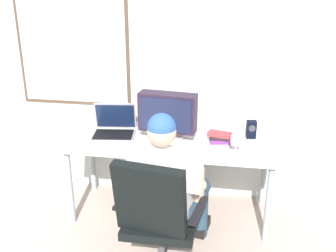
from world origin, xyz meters
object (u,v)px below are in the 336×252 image
office_chair (156,214)px  laptop (114,126)px  desk (171,146)px  person_seated (169,184)px  book_stack (220,137)px  crt_monitor (168,113)px  desk_speaker (251,129)px  wine_glass (236,141)px

office_chair → laptop: size_ratio=2.44×
desk → laptop: (-0.50, 0.04, 0.13)m
person_seated → book_stack: bearing=60.8°
crt_monitor → book_stack: (0.43, -0.02, -0.18)m
desk → desk_speaker: size_ratio=11.69×
person_seated → desk_speaker: (0.58, 0.72, 0.17)m
desk → book_stack: 0.42m
book_stack → crt_monitor: bearing=177.9°
person_seated → laptop: bearing=132.3°
desk → book_stack: book_stack is taller
crt_monitor → wine_glass: crt_monitor is taller
person_seated → laptop: (-0.57, 0.63, 0.16)m
desk → office_chair: 0.86m
office_chair → crt_monitor: bearing=94.4°
office_chair → crt_monitor: 0.95m
desk → crt_monitor: size_ratio=3.61×
desk → book_stack: size_ratio=8.66×
person_seated → wine_glass: bearing=42.1°
person_seated → wine_glass: (0.46, 0.41, 0.18)m
desk → laptop: 0.52m
office_chair → wine_glass: bearing=53.9°
wine_glass → book_stack: 0.22m
office_chair → desk_speaker: bearing=58.0°
crt_monitor → book_stack: crt_monitor is taller
person_seated → crt_monitor: person_seated is taller
office_chair → book_stack: bearing=66.8°
laptop → book_stack: 0.90m
person_seated → wine_glass: person_seated is taller
desk → person_seated: 0.59m
desk → desk_speaker: 0.68m
wine_glass → person_seated: bearing=-137.9°
wine_glass → book_stack: wine_glass is taller
wine_glass → book_stack: size_ratio=0.64×
person_seated → crt_monitor: bearing=100.0°
crt_monitor → wine_glass: size_ratio=3.73×
crt_monitor → desk_speaker: crt_monitor is taller
desk → crt_monitor: crt_monitor is taller
desk → book_stack: bearing=-0.5°
desk → wine_glass: 0.58m
book_stack → office_chair: bearing=-113.2°
office_chair → book_stack: size_ratio=4.74×
office_chair → book_stack: (0.37, 0.85, 0.21)m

